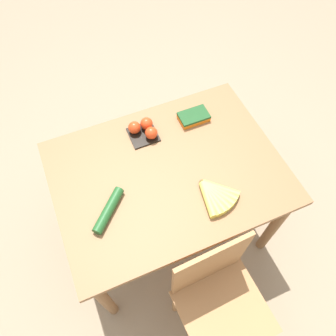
{
  "coord_description": "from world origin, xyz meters",
  "views": [
    {
      "loc": [
        0.34,
        0.8,
        2.21
      ],
      "look_at": [
        0.0,
        0.0,
        0.78
      ],
      "focal_mm": 35.0,
      "sensor_mm": 36.0,
      "label": 1
    }
  ],
  "objects": [
    {
      "name": "ground_plane",
      "position": [
        0.0,
        0.0,
        0.0
      ],
      "size": [
        12.0,
        12.0,
        0.0
      ],
      "primitive_type": "plane",
      "color": "gray"
    },
    {
      "name": "cucumber_near",
      "position": [
        0.35,
        0.1,
        0.78
      ],
      "size": [
        0.2,
        0.2,
        0.05
      ],
      "color": "#1E5123",
      "rests_on": "dining_table"
    },
    {
      "name": "tomato_pack",
      "position": [
        0.03,
        -0.28,
        0.79
      ],
      "size": [
        0.15,
        0.15,
        0.08
      ],
      "color": "black",
      "rests_on": "dining_table"
    },
    {
      "name": "banana_bunch",
      "position": [
        -0.15,
        0.23,
        0.77
      ],
      "size": [
        0.2,
        0.21,
        0.04
      ],
      "color": "brown",
      "rests_on": "dining_table"
    },
    {
      "name": "dining_table",
      "position": [
        0.0,
        0.0,
        0.64
      ],
      "size": [
        1.18,
        0.88,
        0.75
      ],
      "color": "olive",
      "rests_on": "ground_plane"
    },
    {
      "name": "carrot_bag",
      "position": [
        -0.27,
        -0.26,
        0.78
      ],
      "size": [
        0.17,
        0.1,
        0.04
      ],
      "color": "orange",
      "rests_on": "dining_table"
    },
    {
      "name": "chair",
      "position": [
        -0.01,
        0.63,
        0.47
      ],
      "size": [
        0.44,
        0.42,
        0.88
      ],
      "rotation": [
        0.0,
        0.0,
        3.18
      ],
      "color": "#A87547",
      "rests_on": "ground_plane"
    }
  ]
}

